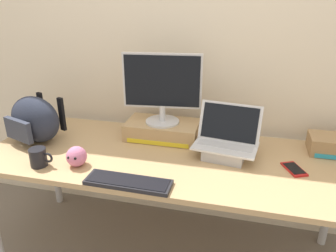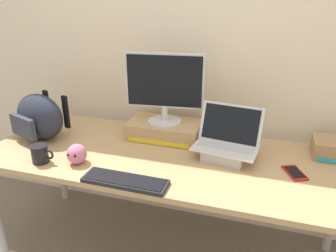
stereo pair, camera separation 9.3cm
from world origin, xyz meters
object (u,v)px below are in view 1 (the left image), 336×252
Objects in this scene: messenger_backpack at (35,119)px; coffee_mug at (39,157)px; open_laptop at (226,146)px; toner_box_yellow at (162,130)px; plush_toy at (77,156)px; desktop_monitor at (162,88)px; cell_phone at (294,169)px; external_keyboard at (128,182)px.

coffee_mug is at bearing -35.81° from messenger_backpack.
messenger_backpack is at bearing -168.51° from open_laptop.
plush_toy is (-0.35, -0.45, 0.00)m from toner_box_yellow.
open_laptop is at bearing -20.81° from toner_box_yellow.
desktop_monitor is at bearing 36.13° from messenger_backpack.
toner_box_yellow reaches higher than cell_phone.
toner_box_yellow is 1.10× the size of messenger_backpack.
open_laptop is 0.81m from plush_toy.
coffee_mug is at bearing -165.60° from plush_toy.
coffee_mug is (0.19, -0.28, -0.09)m from messenger_backpack.
cell_phone is at bearing -3.54° from open_laptop.
messenger_backpack is (-0.71, 0.33, 0.13)m from external_keyboard.
messenger_backpack is 2.48× the size of cell_phone.
open_laptop reaches higher than plush_toy.
toner_box_yellow is at bearing 92.79° from desktop_monitor.
desktop_monitor is 0.79m from coffee_mug.
desktop_monitor is 0.51m from open_laptop.
external_keyboard is 2.58× the size of cell_phone.
external_keyboard is at bearing -99.45° from desktop_monitor.
toner_box_yellow is 0.57m from plush_toy.
messenger_backpack reaches higher than external_keyboard.
desktop_monitor is at bearing 167.21° from open_laptop.
desktop_monitor is 0.86m from cell_phone.
open_laptop is 1.01m from coffee_mug.
plush_toy reaches higher than external_keyboard.
coffee_mug is at bearing -151.92° from open_laptop.
toner_box_yellow reaches higher than coffee_mug.
open_laptop reaches higher than external_keyboard.
coffee_mug is at bearing 166.88° from cell_phone.
messenger_backpack is at bearing 149.62° from plush_toy.
external_keyboard is 3.24× the size of coffee_mug.
coffee_mug is (-0.54, -0.50, -0.28)m from desktop_monitor.
external_keyboard is (-0.02, -0.56, -0.04)m from toner_box_yellow.
coffee_mug is (-0.52, 0.06, 0.04)m from external_keyboard.
toner_box_yellow is 0.74m from coffee_mug.
messenger_backpack is 3.11× the size of coffee_mug.
messenger_backpack is at bearing 125.00° from coffee_mug.
desktop_monitor reaches higher than cell_phone.
desktop_monitor is 0.64m from external_keyboard.
external_keyboard is at bearing -92.42° from toner_box_yellow.
cell_phone is (0.77, -0.23, -0.32)m from desktop_monitor.
desktop_monitor is (0.00, -0.00, 0.27)m from toner_box_yellow.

